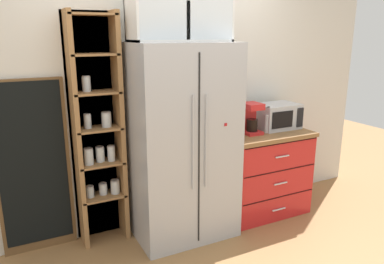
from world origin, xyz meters
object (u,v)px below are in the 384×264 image
mug_sage (234,129)px  chalkboard_menu (33,168)px  bottle_clear (268,121)px  coffee_maker (250,118)px  refrigerator (182,143)px  microwave (277,116)px

mug_sage → chalkboard_menu: chalkboard_menu is taller
bottle_clear → chalkboard_menu: size_ratio=0.18×
coffee_maker → bottle_clear: bearing=-20.8°
refrigerator → coffee_maker: bearing=2.6°
bottle_clear → mug_sage: bearing=161.1°
chalkboard_menu → refrigerator: bearing=-13.6°
mug_sage → bottle_clear: size_ratio=0.43×
mug_sage → bottle_clear: (0.32, -0.11, 0.07)m
refrigerator → bottle_clear: bearing=-1.9°
coffee_maker → chalkboard_menu: chalkboard_menu is taller
microwave → coffee_maker: 0.38m
microwave → bottle_clear: 0.23m
coffee_maker → chalkboard_menu: (-2.01, 0.27, -0.28)m
microwave → mug_sage: size_ratio=3.81×
chalkboard_menu → mug_sage: bearing=-6.8°
microwave → chalkboard_menu: size_ratio=0.29×
refrigerator → bottle_clear: 0.95m
refrigerator → microwave: 1.15m
refrigerator → coffee_maker: (0.77, 0.03, 0.15)m
coffee_maker → chalkboard_menu: 2.05m
refrigerator → microwave: bearing=3.8°
bottle_clear → microwave: bearing=28.1°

